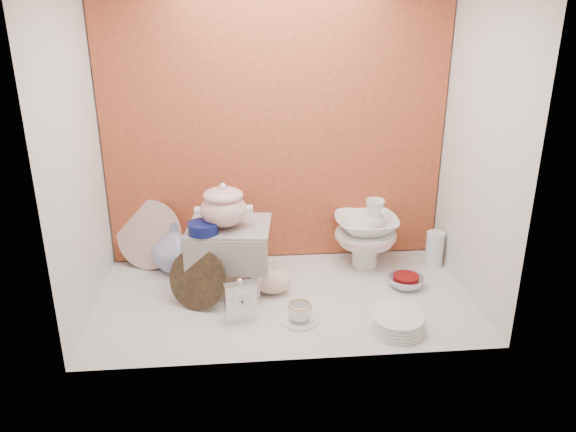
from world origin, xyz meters
name	(u,v)px	position (x,y,z in m)	size (l,w,h in m)	color
ground	(284,298)	(0.00, 0.00, 0.00)	(1.80, 1.80, 0.00)	silver
niche_shell	(280,99)	(0.00, 0.18, 0.93)	(1.86, 1.03, 1.53)	#B05C2C
step_stool	(231,256)	(-0.25, 0.15, 0.17)	(0.39, 0.34, 0.33)	silver
soup_tureen	(224,205)	(-0.28, 0.12, 0.45)	(0.26, 0.26, 0.22)	white
cobalt_bowl	(203,228)	(-0.38, 0.05, 0.36)	(0.14, 0.14, 0.05)	#0A124F
floral_platter	(149,235)	(-0.69, 0.42, 0.18)	(0.38, 0.13, 0.36)	white
blue_white_vase	(175,247)	(-0.55, 0.37, 0.13)	(0.25, 0.25, 0.26)	white
lacquer_tray	(198,279)	(-0.41, -0.03, 0.14)	(0.29, 0.11, 0.28)	black
mantel_clock	(240,300)	(-0.21, -0.18, 0.10)	(0.14, 0.05, 0.21)	silver
plush_pig	(273,281)	(-0.05, 0.05, 0.07)	(0.23, 0.16, 0.14)	beige
teacup_saucer	(300,321)	(0.05, -0.22, 0.01)	(0.16, 0.16, 0.01)	white
gold_rim_teacup	(300,312)	(0.05, -0.22, 0.05)	(0.11, 0.11, 0.09)	white
lattice_dish	(399,313)	(0.51, -0.21, 0.01)	(0.19, 0.19, 0.03)	white
dinner_plate_stack	(398,324)	(0.47, -0.33, 0.04)	(0.24, 0.24, 0.07)	white
crystal_bowl	(406,282)	(0.62, 0.06, 0.03)	(0.18, 0.18, 0.06)	silver
clear_glass_vase	(434,249)	(0.84, 0.29, 0.09)	(0.09, 0.09, 0.19)	silver
porcelain_tower	(366,233)	(0.46, 0.32, 0.19)	(0.33, 0.33, 0.38)	white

